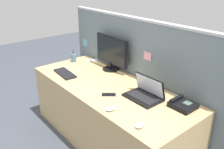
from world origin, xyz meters
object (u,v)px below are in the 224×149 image
(keyboard_main, at_px, (65,73))
(cell_phone_white_slab, at_px, (92,60))
(computer_mouse_left_hand, at_px, (111,109))
(laptop, at_px, (145,93))
(desk_phone, at_px, (182,104))
(cell_phone_black_slab, at_px, (109,95))
(pen_cup, at_px, (74,58))
(computer_mouse_right_hand, at_px, (140,125))
(cell_phone_silver_slab, at_px, (141,82))
(desktop_monitor, at_px, (111,52))

(keyboard_main, height_order, cell_phone_white_slab, keyboard_main)
(keyboard_main, xyz_separation_m, computer_mouse_left_hand, (1.00, -0.10, 0.01))
(keyboard_main, xyz_separation_m, cell_phone_white_slab, (-0.20, 0.55, -0.01))
(laptop, xyz_separation_m, desk_phone, (0.35, 0.13, -0.02))
(cell_phone_black_slab, bearing_deg, computer_mouse_left_hand, 4.78)
(laptop, relative_size, pen_cup, 2.07)
(laptop, relative_size, computer_mouse_left_hand, 3.57)
(laptop, height_order, cell_phone_black_slab, laptop)
(cell_phone_black_slab, bearing_deg, laptop, 82.82)
(keyboard_main, xyz_separation_m, computer_mouse_right_hand, (1.35, -0.08, 0.01))
(desk_phone, distance_m, cell_phone_white_slab, 1.58)
(computer_mouse_right_hand, bearing_deg, cell_phone_white_slab, 151.44)
(laptop, height_order, keyboard_main, laptop)
(laptop, bearing_deg, computer_mouse_right_hand, -51.52)
(keyboard_main, distance_m, cell_phone_silver_slab, 0.94)
(cell_phone_black_slab, bearing_deg, desk_phone, 71.35)
(cell_phone_black_slab, xyz_separation_m, cell_phone_silver_slab, (0.00, 0.47, 0.00))
(pen_cup, relative_size, cell_phone_black_slab, 1.24)
(computer_mouse_right_hand, bearing_deg, cell_phone_black_slab, 159.15)
(cell_phone_black_slab, xyz_separation_m, cell_phone_white_slab, (-0.96, 0.48, 0.00))
(desktop_monitor, height_order, laptop, desktop_monitor)
(laptop, distance_m, computer_mouse_left_hand, 0.42)
(pen_cup, bearing_deg, keyboard_main, -45.20)
(laptop, distance_m, desk_phone, 0.37)
(desk_phone, height_order, cell_phone_silver_slab, desk_phone)
(desktop_monitor, xyz_separation_m, computer_mouse_right_hand, (1.11, -0.61, -0.22))
(computer_mouse_left_hand, height_order, pen_cup, pen_cup)
(keyboard_main, bearing_deg, laptop, 22.00)
(laptop, xyz_separation_m, cell_phone_black_slab, (-0.27, -0.25, -0.05))
(desk_phone, bearing_deg, desktop_monitor, 175.53)
(desk_phone, bearing_deg, computer_mouse_right_hand, -93.26)
(desktop_monitor, relative_size, laptop, 1.56)
(computer_mouse_left_hand, relative_size, cell_phone_black_slab, 0.72)
(pen_cup, bearing_deg, cell_phone_silver_slab, 11.57)
(desktop_monitor, xyz_separation_m, computer_mouse_left_hand, (0.76, -0.64, -0.22))
(keyboard_main, relative_size, cell_phone_black_slab, 2.62)
(cell_phone_white_slab, bearing_deg, desk_phone, 22.53)
(desk_phone, height_order, cell_phone_white_slab, desk_phone)
(keyboard_main, relative_size, pen_cup, 2.11)
(computer_mouse_left_hand, distance_m, pen_cup, 1.39)
(pen_cup, distance_m, cell_phone_silver_slab, 1.11)
(desk_phone, relative_size, computer_mouse_right_hand, 2.16)
(laptop, xyz_separation_m, pen_cup, (-1.35, -0.00, 0.00))
(cell_phone_silver_slab, bearing_deg, computer_mouse_left_hand, -102.41)
(computer_mouse_right_hand, relative_size, cell_phone_white_slab, 0.67)
(computer_mouse_left_hand, bearing_deg, laptop, 90.74)
(desk_phone, distance_m, cell_phone_black_slab, 0.72)
(computer_mouse_right_hand, bearing_deg, cell_phone_silver_slab, 126.93)
(desktop_monitor, distance_m, computer_mouse_right_hand, 1.29)
(laptop, bearing_deg, computer_mouse_left_hand, -93.74)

